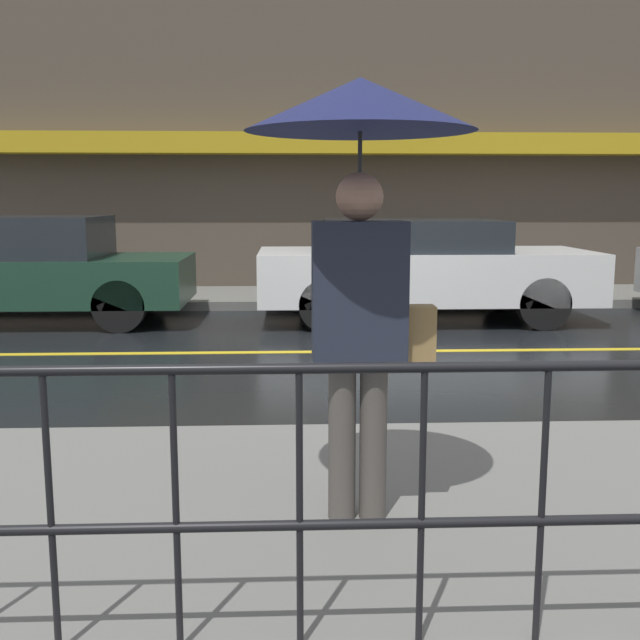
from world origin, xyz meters
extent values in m
plane|color=black|center=(0.00, 0.00, 0.00)|extent=(80.00, 80.00, 0.00)
cube|color=slate|center=(0.00, -4.54, 0.07)|extent=(28.00, 2.83, 0.14)
cube|color=slate|center=(0.00, 4.16, 0.07)|extent=(28.00, 2.06, 0.14)
cube|color=gold|center=(0.00, 0.00, 0.00)|extent=(25.20, 0.12, 0.01)
cube|color=#4C4238|center=(0.00, 5.34, 3.14)|extent=(28.00, 0.30, 6.28)
cube|color=#B79319|center=(0.00, 4.91, 2.60)|extent=(16.80, 0.55, 0.35)
cylinder|color=black|center=(0.00, -5.70, 1.12)|extent=(12.00, 0.04, 0.04)
cylinder|color=black|center=(0.00, -5.70, 0.58)|extent=(12.00, 0.04, 0.04)
cylinder|color=black|center=(-1.66, -5.70, 0.63)|extent=(0.02, 0.02, 0.99)
cylinder|color=black|center=(-1.24, -5.70, 0.63)|extent=(0.02, 0.02, 0.99)
cylinder|color=black|center=(-0.83, -5.70, 0.63)|extent=(0.02, 0.02, 0.99)
cylinder|color=black|center=(-0.41, -5.70, 0.63)|extent=(0.02, 0.02, 0.99)
cylinder|color=black|center=(0.00, -5.70, 0.63)|extent=(0.02, 0.02, 0.99)
cylinder|color=#4C4742|center=(-0.61, -4.65, 0.54)|extent=(0.13, 0.13, 0.80)
cylinder|color=#4C4742|center=(-0.46, -4.65, 0.54)|extent=(0.13, 0.13, 0.80)
cube|color=#232838|center=(-0.53, -4.65, 1.25)|extent=(0.43, 0.26, 0.63)
sphere|color=tan|center=(-0.53, -4.65, 1.68)|extent=(0.22, 0.22, 0.22)
cylinder|color=#262628|center=(-0.53, -4.65, 1.61)|extent=(0.02, 0.02, 0.72)
cone|color=#191E4C|center=(-0.53, -4.65, 2.09)|extent=(1.05, 1.05, 0.24)
cube|color=#9E7A47|center=(-0.29, -4.65, 1.03)|extent=(0.24, 0.12, 0.30)
cube|color=#193828|center=(-4.25, 2.14, 0.59)|extent=(4.06, 1.77, 0.61)
cube|color=#1E2328|center=(-4.42, 2.14, 1.17)|extent=(2.11, 1.63, 0.55)
cylinder|color=black|center=(-3.00, 2.92, 0.33)|extent=(0.67, 0.22, 0.67)
cylinder|color=black|center=(-3.00, 1.37, 0.33)|extent=(0.67, 0.22, 0.67)
cube|color=silver|center=(1.01, 2.14, 0.63)|extent=(4.54, 1.88, 0.68)
cube|color=#1E2328|center=(0.83, 2.14, 1.18)|extent=(2.36, 1.73, 0.42)
cylinder|color=black|center=(2.42, 2.97, 0.34)|extent=(0.68, 0.22, 0.68)
cylinder|color=black|center=(2.42, 1.31, 0.34)|extent=(0.68, 0.22, 0.68)
cylinder|color=black|center=(-0.39, 2.97, 0.34)|extent=(0.68, 0.22, 0.68)
cylinder|color=black|center=(-0.39, 1.31, 0.34)|extent=(0.68, 0.22, 0.68)
camera|label=1|loc=(-0.86, -8.09, 1.67)|focal=42.00mm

